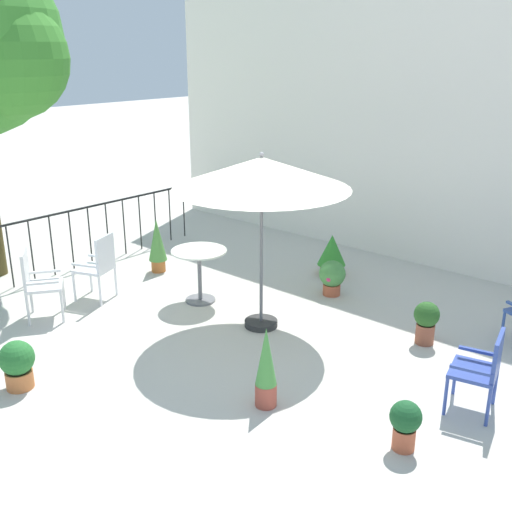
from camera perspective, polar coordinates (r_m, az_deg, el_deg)
The scene contains 15 objects.
ground_plane at distance 7.80m, azimuth -1.00°, elevation -7.75°, with size 60.00×60.00×0.00m, color beige.
villa_facade at distance 10.53m, azimuth 14.74°, elevation 11.65°, with size 10.60×0.30×4.54m, color white.
terrace_railing at distance 10.37m, azimuth -17.10°, elevation 2.33°, with size 0.03×5.35×1.01m.
patio_umbrella_0 at distance 7.47m, azimuth 0.52°, elevation 7.70°, with size 2.23×2.23×2.32m.
cafe_table_0 at distance 8.73m, azimuth -5.36°, elevation -0.91°, with size 0.80×0.80×0.78m.
patio_chair_0 at distance 6.52m, azimuth 20.57°, elevation -9.74°, with size 0.54×0.57×0.88m.
patio_chair_1 at distance 9.04m, azimuth -14.61°, elevation -0.69°, with size 0.60×0.59×0.98m.
patio_chair_2 at distance 8.65m, azimuth -19.97°, elevation -2.14°, with size 0.66×0.66×0.97m.
potted_plant_0 at distance 9.07m, azimuth 7.17°, elevation -1.90°, with size 0.40×0.40×0.53m.
potted_plant_1 at distance 10.01m, azimuth -9.29°, elevation 1.16°, with size 0.30×0.30×0.90m.
potted_plant_2 at distance 6.25m, azimuth 0.95°, elevation -10.49°, with size 0.23×0.23×0.89m.
potted_plant_3 at distance 9.86m, azimuth 7.15°, elevation 0.25°, with size 0.46×0.46×0.67m.
potted_plant_4 at distance 7.10m, azimuth -21.59°, elevation -9.35°, with size 0.40×0.38×0.55m.
potted_plant_6 at distance 5.89m, azimuth 13.88°, elevation -14.99°, with size 0.30×0.30×0.49m.
potted_plant_7 at distance 7.84m, azimuth 15.74°, elevation -5.85°, with size 0.32×0.32×0.55m.
Camera 1 is at (4.68, -5.15, 3.52)m, focal length 42.46 mm.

